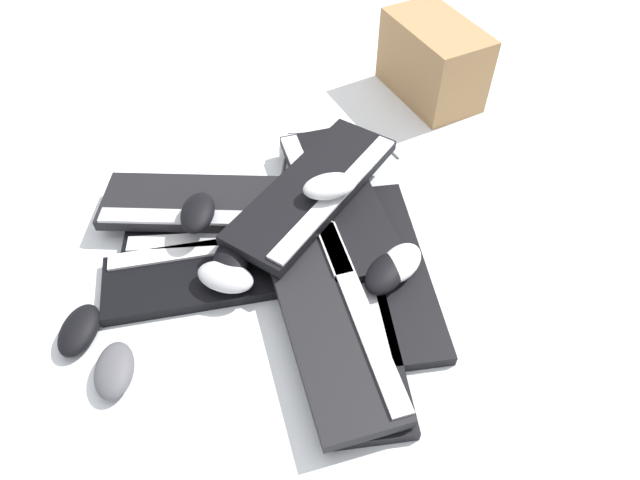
% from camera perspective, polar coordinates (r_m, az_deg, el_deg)
% --- Properties ---
extents(ground_plane, '(3.20, 3.20, 0.00)m').
position_cam_1_polar(ground_plane, '(1.19, 0.97, 0.22)').
color(ground_plane, silver).
extents(keyboard_0, '(0.45, 0.20, 0.03)m').
position_cam_1_polar(keyboard_0, '(1.04, 2.86, -8.46)').
color(keyboard_0, black).
rests_on(keyboard_0, ground).
extents(keyboard_1, '(0.45, 0.20, 0.03)m').
position_cam_1_polar(keyboard_1, '(1.13, 6.51, -2.79)').
color(keyboard_1, black).
rests_on(keyboard_1, ground).
extents(keyboard_2, '(0.46, 0.23, 0.03)m').
position_cam_1_polar(keyboard_2, '(1.25, 0.31, 4.16)').
color(keyboard_2, black).
rests_on(keyboard_2, ground).
extents(keyboard_3, '(0.23, 0.46, 0.03)m').
position_cam_1_polar(keyboard_3, '(1.21, -8.64, 1.57)').
color(keyboard_3, black).
rests_on(keyboard_3, ground).
extents(keyboard_4, '(0.17, 0.45, 0.03)m').
position_cam_1_polar(keyboard_4, '(1.13, -10.10, -3.17)').
color(keyboard_4, black).
rests_on(keyboard_4, ground).
extents(keyboard_5, '(0.27, 0.46, 0.03)m').
position_cam_1_polar(keyboard_5, '(1.22, -11.14, 3.58)').
color(keyboard_5, black).
rests_on(keyboard_5, keyboard_3).
extents(keyboard_6, '(0.44, 0.16, 0.03)m').
position_cam_1_polar(keyboard_6, '(1.21, 1.75, 4.22)').
color(keyboard_6, black).
rests_on(keyboard_6, keyboard_2).
extents(keyboard_7, '(0.44, 0.16, 0.03)m').
position_cam_1_polar(keyboard_7, '(1.01, 1.06, -7.93)').
color(keyboard_7, black).
rests_on(keyboard_7, keyboard_0).
extents(keyboard_8, '(0.41, 0.43, 0.03)m').
position_cam_1_polar(keyboard_8, '(1.18, -0.55, 5.07)').
color(keyboard_8, black).
rests_on(keyboard_8, keyboard_6).
extents(mouse_0, '(0.12, 0.09, 0.04)m').
position_cam_1_polar(mouse_0, '(1.15, -12.13, 2.71)').
color(mouse_0, black).
rests_on(mouse_0, keyboard_5).
extents(mouse_1, '(0.13, 0.10, 0.04)m').
position_cam_1_polar(mouse_1, '(1.12, -22.94, -8.29)').
color(mouse_1, black).
rests_on(mouse_1, ground).
extents(mouse_2, '(0.12, 0.08, 0.04)m').
position_cam_1_polar(mouse_2, '(1.05, -19.88, -12.15)').
color(mouse_2, '#4C4C51').
rests_on(mouse_2, ground).
extents(mouse_3, '(0.12, 0.13, 0.04)m').
position_cam_1_polar(mouse_3, '(1.09, 7.99, -2.31)').
color(mouse_3, silver).
rests_on(mouse_3, keyboard_1).
extents(mouse_4, '(0.12, 0.13, 0.04)m').
position_cam_1_polar(mouse_4, '(1.07, -9.43, -3.67)').
color(mouse_4, '#B7B7BC').
rests_on(mouse_4, keyboard_4).
extents(mouse_5, '(0.12, 0.08, 0.04)m').
position_cam_1_polar(mouse_5, '(1.10, -8.93, -2.15)').
color(mouse_5, black).
rests_on(mouse_5, keyboard_4).
extents(mouse_6, '(0.07, 0.11, 0.04)m').
position_cam_1_polar(mouse_6, '(1.14, 0.98, 5.41)').
color(mouse_6, silver).
rests_on(mouse_6, keyboard_8).
extents(mouse_7, '(0.12, 0.13, 0.04)m').
position_cam_1_polar(mouse_7, '(1.07, 6.59, -3.32)').
color(mouse_7, black).
rests_on(mouse_7, keyboard_1).
extents(cable_0, '(0.24, 0.29, 0.01)m').
position_cam_1_polar(cable_0, '(1.38, 0.54, 8.64)').
color(cable_0, '#59595B').
rests_on(cable_0, ground).
extents(cardboard_box, '(0.31, 0.22, 0.20)m').
position_cam_1_polar(cardboard_box, '(1.56, 11.22, 17.19)').
color(cardboard_box, '#9E774C').
rests_on(cardboard_box, ground).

